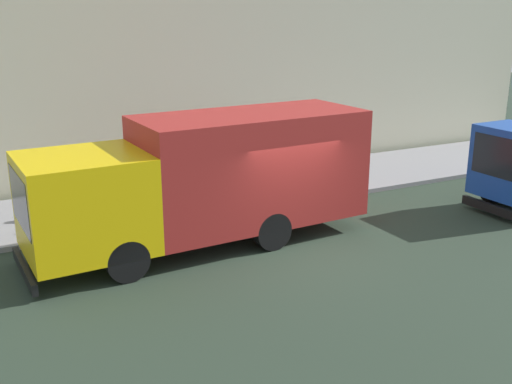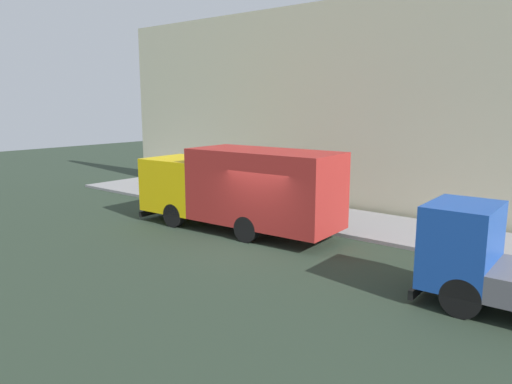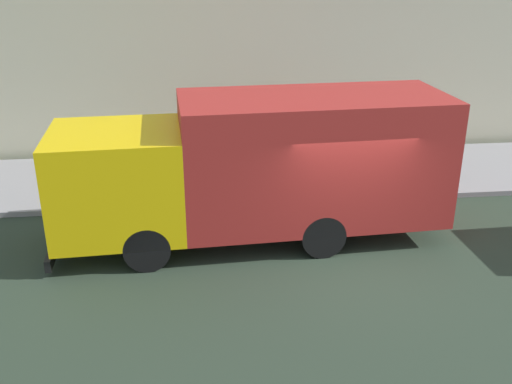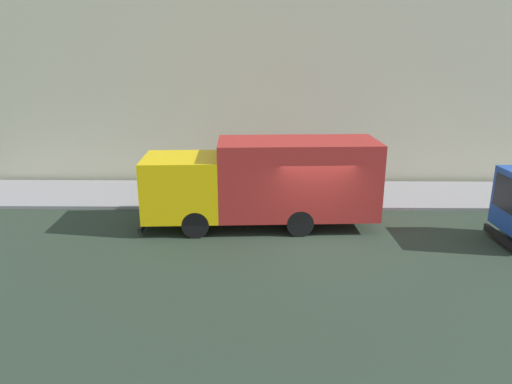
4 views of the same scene
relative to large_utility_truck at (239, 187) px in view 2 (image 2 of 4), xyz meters
name	(u,v)px [view 2 (image 2 of 4)]	position (x,y,z in m)	size (l,w,h in m)	color
ground	(252,247)	(-1.34, -1.74, -1.69)	(80.00, 80.00, 0.00)	#273527
sidewalk	(329,218)	(3.65, -1.74, -1.63)	(3.97, 30.00, 0.13)	gray
building_facade	(361,107)	(6.13, -1.74, 2.92)	(0.50, 30.00, 9.22)	beige
large_utility_truck	(239,187)	(0.00, 0.00, 0.00)	(2.83, 8.40, 3.13)	yellow
small_flatbed_truck	(505,266)	(-1.62, -9.49, -0.57)	(2.18, 4.94, 2.44)	#1945A4
pedestrian_walking	(251,187)	(3.14, 2.04, -0.66)	(0.48, 0.48, 1.70)	#525049
pedestrian_standing	(313,190)	(4.14, -0.61, -0.61)	(0.45, 0.45, 1.76)	#443D4F
traffic_cone_orange	(216,199)	(2.36, 3.48, -1.26)	(0.42, 0.42, 0.60)	orange
street_sign_post	(274,179)	(2.06, -0.08, 0.05)	(0.44, 0.08, 2.75)	#4C5156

